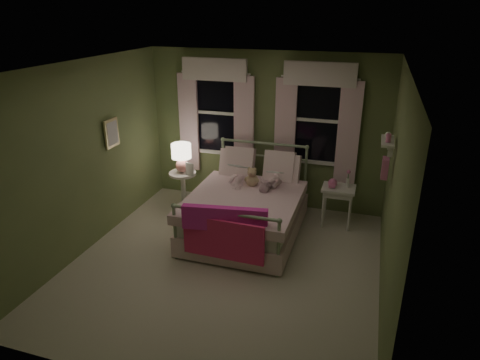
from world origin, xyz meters
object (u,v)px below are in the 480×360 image
(bed, at_px, (247,209))
(child_left, at_px, (238,162))
(child_right, at_px, (273,166))
(nightstand_left, at_px, (183,185))
(nightstand_right, at_px, (338,193))
(teddy_bear, at_px, (252,178))
(table_lamp, at_px, (182,155))

(bed, height_order, child_left, child_left)
(child_right, xyz_separation_m, nightstand_left, (-1.56, 0.08, -0.54))
(bed, xyz_separation_m, child_left, (-0.28, 0.42, 0.59))
(nightstand_left, distance_m, nightstand_right, 2.56)
(nightstand_left, bearing_deg, teddy_bear, -10.50)
(bed, distance_m, child_right, 0.77)
(nightstand_left, distance_m, table_lamp, 0.54)
(child_left, xyz_separation_m, table_lamp, (-1.00, 0.08, -0.02))
(child_right, distance_m, table_lamp, 1.56)
(nightstand_right, bearing_deg, nightstand_left, -176.70)
(teddy_bear, bearing_deg, nightstand_right, 16.73)
(child_left, bearing_deg, bed, 109.39)
(bed, height_order, teddy_bear, bed)
(bed, relative_size, child_left, 2.50)
(table_lamp, bearing_deg, nightstand_left, 0.00)
(teddy_bear, distance_m, table_lamp, 1.31)
(bed, distance_m, table_lamp, 1.49)
(bed, height_order, child_right, child_right)
(child_left, bearing_deg, nightstand_left, -18.71)
(teddy_bear, height_order, nightstand_right, teddy_bear)
(teddy_bear, xyz_separation_m, table_lamp, (-1.28, 0.24, 0.16))
(child_right, distance_m, teddy_bear, 0.36)
(child_left, relative_size, nightstand_left, 1.25)
(child_right, height_order, nightstand_left, child_right)
(table_lamp, bearing_deg, bed, -21.37)
(child_left, distance_m, nightstand_right, 1.63)
(child_right, height_order, teddy_bear, child_right)
(nightstand_left, height_order, nightstand_right, same)
(bed, relative_size, table_lamp, 4.17)
(table_lamp, bearing_deg, child_left, -4.50)
(bed, bearing_deg, table_lamp, 158.63)
(child_right, relative_size, table_lamp, 1.61)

